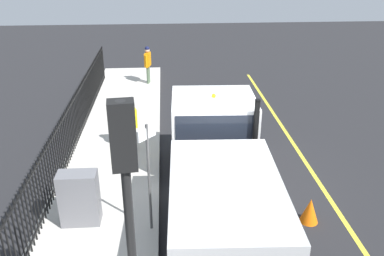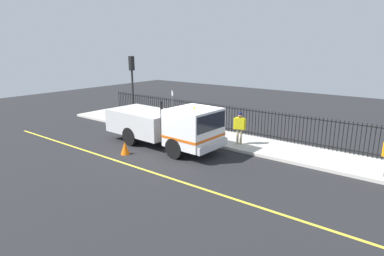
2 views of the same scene
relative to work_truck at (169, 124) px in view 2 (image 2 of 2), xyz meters
name	(u,v)px [view 2 (image 2 of 2)]	position (x,y,z in m)	size (l,w,h in m)	color
ground_plane	(177,152)	(-0.32, -0.75, -1.23)	(48.93, 48.93, 0.00)	#232326
sidewalk_slab	(213,136)	(2.86, -0.75, -1.16)	(2.79, 22.24, 0.14)	beige
lane_marking	(138,168)	(-2.91, -0.75, -1.23)	(0.12, 20.02, 0.01)	yellow
work_truck	(169,124)	(0.00, 0.00, 0.00)	(2.51, 6.63, 2.56)	white
worker_standing	(240,125)	(2.26, -2.75, -0.05)	(0.36, 0.60, 1.68)	yellow
iron_fence	(225,118)	(4.09, -0.75, -0.31)	(0.04, 18.94, 1.54)	black
traffic_light_near	(132,77)	(1.72, 4.47, 1.95)	(0.32, 0.24, 4.29)	black
utility_cabinet	(194,119)	(3.22, 0.84, -0.44)	(0.86, 0.47, 1.28)	slate
traffic_cone	(125,148)	(-2.06, 0.99, -0.92)	(0.43, 0.43, 0.61)	orange
street_sign	(172,107)	(1.63, 1.17, 0.49)	(0.35, 0.39, 2.55)	#4C4C4C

